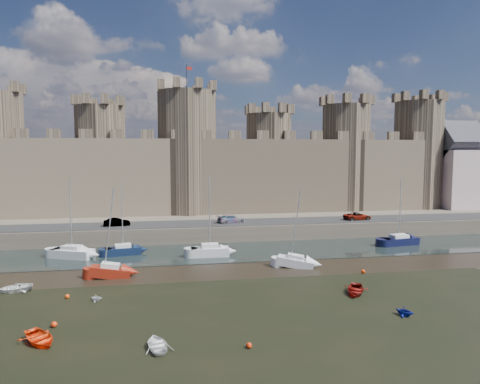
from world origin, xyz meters
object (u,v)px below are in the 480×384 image
Objects in this scene: sailboat_1 at (123,250)px; dinghy_0 at (40,339)px; car_2 at (231,219)px; sailboat_5 at (296,261)px; car_3 at (357,216)px; sailboat_3 at (399,240)px; sailboat_0 at (72,252)px; sailboat_4 at (111,271)px; car_1 at (117,222)px; sailboat_2 at (210,251)px.

sailboat_1 reaches higher than dinghy_0.
car_2 is 0.48× the size of sailboat_5.
sailboat_5 is (-16.51, -18.36, -2.46)m from car_3.
car_3 is 0.48× the size of sailboat_3.
sailboat_0 is 11.61m from sailboat_4.
sailboat_3 is at bearing -170.82° from car_3.
car_1 is 0.43× the size of sailboat_1.
sailboat_0 is (-4.74, -9.57, -2.35)m from car_1.
sailboat_4 is at bearing -35.51° from sailboat_0.
sailboat_3 reaches higher than car_1.
car_1 is 17.96m from sailboat_2.
sailboat_1 reaches higher than car_1.
sailboat_0 is 0.97× the size of sailboat_2.
sailboat_4 reaches higher than car_3.
sailboat_1 is at bearing 89.85° from sailboat_4.
sailboat_5 is at bearing -162.41° from sailboat_3.
dinghy_0 is at bearing -98.45° from sailboat_4.
sailboat_2 is at bearing 15.50° from sailboat_0.
sailboat_0 reaches higher than dinghy_0.
sailboat_5 is (5.22, -19.03, -2.47)m from car_2.
car_2 is 18.98m from sailboat_1.
car_3 is at bearing 28.12° from sailboat_4.
sailboat_4 is 16.78m from dinghy_0.
sailboat_1 is (6.52, 0.62, -0.05)m from sailboat_0.
sailboat_5 is at bearing 131.03° from car_3.
car_2 reaches higher than car_3.
sailboat_2 is (-4.67, -12.14, -2.31)m from car_2.
sailboat_4 is (1.46, -19.38, -2.41)m from car_1.
car_3 is 0.50× the size of sailboat_1.
sailboat_2 is at bearing -138.21° from car_1.
sailboat_0 is 1.09× the size of sailboat_5.
car_1 is at bearing 82.65° from car_3.
sailboat_5 is (28.05, -9.02, -0.11)m from sailboat_0.
dinghy_0 is at bearing -60.71° from sailboat_0.
car_1 is 18.10m from car_2.
sailboat_4 is 3.09× the size of dinghy_0.
sailboat_1 reaches higher than car_3.
sailboat_3 reaches higher than sailboat_1.
sailboat_3 is at bearing -11.68° from sailboat_1.
sailboat_5 reaches higher than car_3.
car_2 is 0.46× the size of sailboat_3.
car_1 is at bearing 139.84° from sailboat_2.
dinghy_0 is (-19.55, -36.34, -2.82)m from car_2.
sailboat_0 is (-44.56, -9.34, -2.35)m from car_3.
sailboat_3 is at bearing 22.58° from sailboat_0.
sailboat_0 is 3.16× the size of dinghy_0.
car_2 is at bearing 18.67° from sailboat_1.
car_1 is 0.40× the size of sailboat_3.
car_2 is at bearing 22.22° from dinghy_0.
car_3 is (21.72, -0.67, -0.01)m from car_2.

